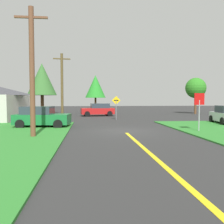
{
  "coord_description": "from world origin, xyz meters",
  "views": [
    {
      "loc": [
        -2.46,
        -16.25,
        2.18
      ],
      "look_at": [
        -0.51,
        3.27,
        1.13
      ],
      "focal_mm": 38.67,
      "sensor_mm": 36.0,
      "label": 1
    }
  ],
  "objects_px": {
    "oak_tree_left": "(42,79)",
    "oak_tree_right": "(95,87)",
    "utility_pole_near": "(32,71)",
    "utility_pole_mid": "(62,85)",
    "parked_car_near_building": "(41,117)",
    "stop_sign": "(199,105)",
    "pine_tree_center": "(196,88)",
    "car_approaching_junction": "(98,110)",
    "direction_sign": "(116,105)"
  },
  "relations": [
    {
      "from": "car_approaching_junction",
      "to": "oak_tree_left",
      "type": "bearing_deg",
      "value": -39.57
    },
    {
      "from": "utility_pole_mid",
      "to": "pine_tree_center",
      "type": "height_order",
      "value": "utility_pole_mid"
    },
    {
      "from": "parked_car_near_building",
      "to": "utility_pole_near",
      "type": "bearing_deg",
      "value": -78.65
    },
    {
      "from": "utility_pole_near",
      "to": "pine_tree_center",
      "type": "xyz_separation_m",
      "value": [
        18.85,
        20.14,
        0.02
      ]
    },
    {
      "from": "parked_car_near_building",
      "to": "oak_tree_left",
      "type": "distance_m",
      "value": 18.09
    },
    {
      "from": "parked_car_near_building",
      "to": "utility_pole_mid",
      "type": "height_order",
      "value": "utility_pole_mid"
    },
    {
      "from": "parked_car_near_building",
      "to": "utility_pole_mid",
      "type": "bearing_deg",
      "value": 89.19
    },
    {
      "from": "direction_sign",
      "to": "oak_tree_right",
      "type": "xyz_separation_m",
      "value": [
        -1.74,
        13.14,
        2.6
      ]
    },
    {
      "from": "parked_car_near_building",
      "to": "utility_pole_mid",
      "type": "xyz_separation_m",
      "value": [
        0.84,
        7.31,
        2.85
      ]
    },
    {
      "from": "oak_tree_left",
      "to": "oak_tree_right",
      "type": "relative_size",
      "value": 1.25
    },
    {
      "from": "utility_pole_near",
      "to": "direction_sign",
      "type": "distance_m",
      "value": 12.81
    },
    {
      "from": "car_approaching_junction",
      "to": "parked_car_near_building",
      "type": "relative_size",
      "value": 1.02
    },
    {
      "from": "stop_sign",
      "to": "utility_pole_near",
      "type": "distance_m",
      "value": 10.64
    },
    {
      "from": "pine_tree_center",
      "to": "oak_tree_right",
      "type": "height_order",
      "value": "oak_tree_right"
    },
    {
      "from": "parked_car_near_building",
      "to": "oak_tree_left",
      "type": "relative_size",
      "value": 0.58
    },
    {
      "from": "direction_sign",
      "to": "utility_pole_mid",
      "type": "bearing_deg",
      "value": 166.73
    },
    {
      "from": "car_approaching_junction",
      "to": "direction_sign",
      "type": "bearing_deg",
      "value": 98.13
    },
    {
      "from": "oak_tree_right",
      "to": "pine_tree_center",
      "type": "bearing_deg",
      "value": -15.65
    },
    {
      "from": "parked_car_near_building",
      "to": "oak_tree_right",
      "type": "distance_m",
      "value": 19.98
    },
    {
      "from": "direction_sign",
      "to": "oak_tree_left",
      "type": "bearing_deg",
      "value": 130.31
    },
    {
      "from": "utility_pole_near",
      "to": "parked_car_near_building",
      "type": "bearing_deg",
      "value": 95.59
    },
    {
      "from": "utility_pole_mid",
      "to": "car_approaching_junction",
      "type": "bearing_deg",
      "value": 49.87
    },
    {
      "from": "parked_car_near_building",
      "to": "utility_pole_near",
      "type": "distance_m",
      "value": 5.93
    },
    {
      "from": "oak_tree_left",
      "to": "oak_tree_right",
      "type": "height_order",
      "value": "oak_tree_left"
    },
    {
      "from": "stop_sign",
      "to": "utility_pole_mid",
      "type": "height_order",
      "value": "utility_pole_mid"
    },
    {
      "from": "car_approaching_junction",
      "to": "oak_tree_left",
      "type": "xyz_separation_m",
      "value": [
        -8.0,
        5.18,
        4.27
      ]
    },
    {
      "from": "utility_pole_near",
      "to": "oak_tree_right",
      "type": "distance_m",
      "value": 24.6
    },
    {
      "from": "utility_pole_near",
      "to": "pine_tree_center",
      "type": "bearing_deg",
      "value": 46.9
    },
    {
      "from": "stop_sign",
      "to": "oak_tree_right",
      "type": "height_order",
      "value": "oak_tree_right"
    },
    {
      "from": "car_approaching_junction",
      "to": "direction_sign",
      "type": "xyz_separation_m",
      "value": [
        1.63,
        -6.16,
        0.75
      ]
    },
    {
      "from": "direction_sign",
      "to": "oak_tree_left",
      "type": "distance_m",
      "value": 15.29
    },
    {
      "from": "stop_sign",
      "to": "utility_pole_mid",
      "type": "distance_m",
      "value": 15.12
    },
    {
      "from": "utility_pole_mid",
      "to": "stop_sign",
      "type": "bearing_deg",
      "value": -48.0
    },
    {
      "from": "oak_tree_right",
      "to": "utility_pole_mid",
      "type": "bearing_deg",
      "value": -108.5
    },
    {
      "from": "stop_sign",
      "to": "oak_tree_left",
      "type": "xyz_separation_m",
      "value": [
        -13.97,
        21.15,
        3.26
      ]
    },
    {
      "from": "utility_pole_near",
      "to": "utility_pole_mid",
      "type": "bearing_deg",
      "value": 88.42
    },
    {
      "from": "utility_pole_near",
      "to": "utility_pole_mid",
      "type": "relative_size",
      "value": 1.03
    },
    {
      "from": "utility_pole_mid",
      "to": "oak_tree_left",
      "type": "bearing_deg",
      "value": 111.46
    },
    {
      "from": "car_approaching_junction",
      "to": "direction_sign",
      "type": "distance_m",
      "value": 6.42
    },
    {
      "from": "stop_sign",
      "to": "pine_tree_center",
      "type": "relative_size",
      "value": 0.48
    },
    {
      "from": "parked_car_near_building",
      "to": "oak_tree_right",
      "type": "bearing_deg",
      "value": 81.69
    },
    {
      "from": "utility_pole_near",
      "to": "oak_tree_left",
      "type": "height_order",
      "value": "oak_tree_left"
    },
    {
      "from": "stop_sign",
      "to": "oak_tree_left",
      "type": "distance_m",
      "value": 25.56
    },
    {
      "from": "utility_pole_near",
      "to": "direction_sign",
      "type": "bearing_deg",
      "value": 61.42
    },
    {
      "from": "oak_tree_right",
      "to": "utility_pole_near",
      "type": "bearing_deg",
      "value": -100.05
    },
    {
      "from": "car_approaching_junction",
      "to": "parked_car_near_building",
      "type": "bearing_deg",
      "value": 61.33
    },
    {
      "from": "oak_tree_left",
      "to": "pine_tree_center",
      "type": "xyz_separation_m",
      "value": [
        22.44,
        -2.28,
        -1.29
      ]
    },
    {
      "from": "oak_tree_left",
      "to": "stop_sign",
      "type": "bearing_deg",
      "value": -56.56
    },
    {
      "from": "car_approaching_junction",
      "to": "utility_pole_near",
      "type": "bearing_deg",
      "value": 69.02
    },
    {
      "from": "direction_sign",
      "to": "utility_pole_near",
      "type": "bearing_deg",
      "value": -118.58
    }
  ]
}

